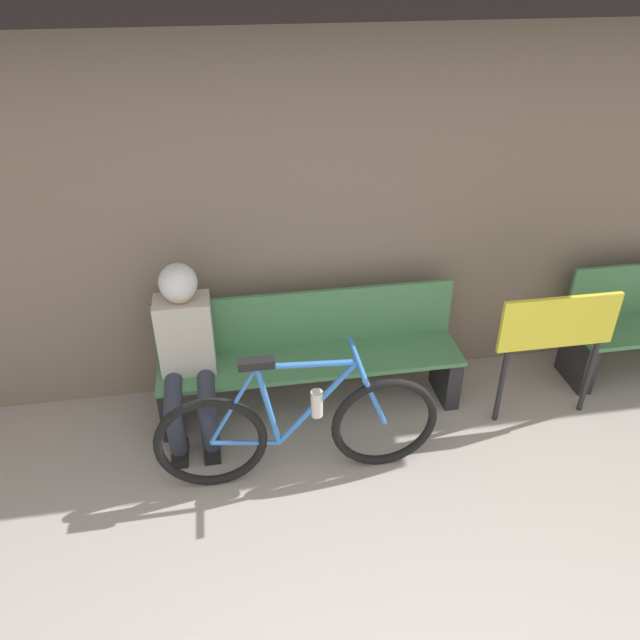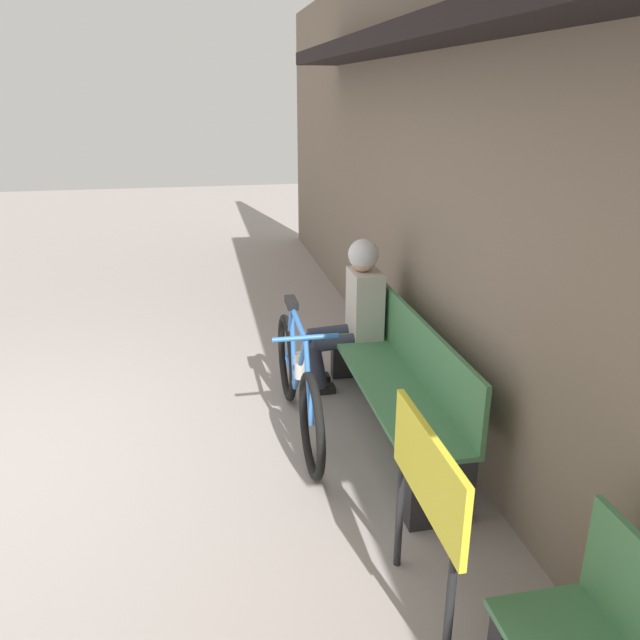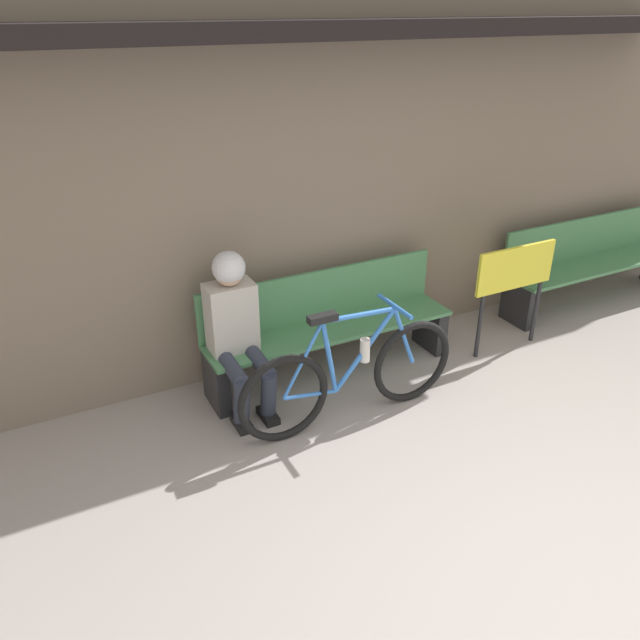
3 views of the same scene
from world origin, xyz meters
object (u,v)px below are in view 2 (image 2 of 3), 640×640
object	(u,v)px
park_bench_near	(398,380)
signboard	(427,485)
bicycle	(298,384)
person_seated	(354,304)

from	to	relation	value
park_bench_near	signboard	world-z (taller)	signboard
bicycle	signboard	xyz separation A→B (m)	(1.68, 0.27, 0.32)
bicycle	park_bench_near	bearing A→B (deg)	75.92
person_seated	signboard	size ratio (longest dim) A/B	1.27
bicycle	person_seated	xyz separation A→B (m)	(-0.63, 0.54, 0.31)
person_seated	bicycle	bearing A→B (deg)	-40.59
park_bench_near	bicycle	size ratio (longest dim) A/B	1.19
park_bench_near	signboard	xyz separation A→B (m)	(1.51, -0.37, 0.28)
signboard	bicycle	bearing A→B (deg)	-170.85
bicycle	signboard	bearing A→B (deg)	9.15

